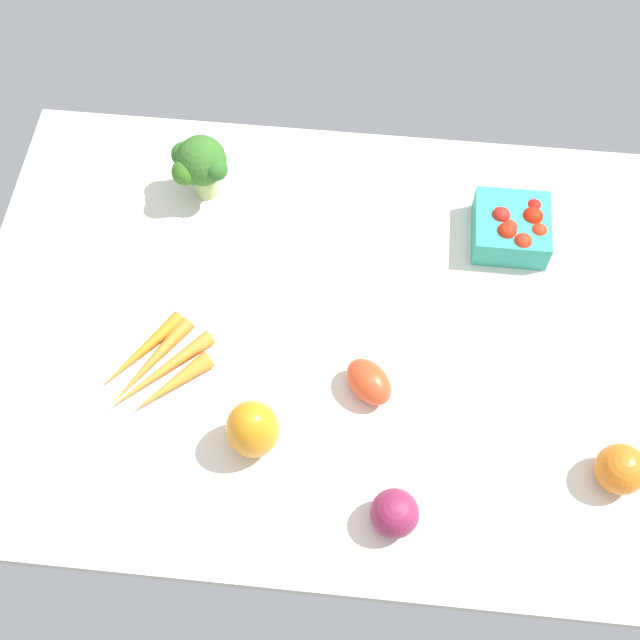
% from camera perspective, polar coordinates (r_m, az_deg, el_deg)
% --- Properties ---
extents(tablecloth, '(1.04, 0.76, 0.02)m').
position_cam_1_polar(tablecloth, '(1.25, 0.00, -0.68)').
color(tablecloth, silver).
rests_on(tablecloth, ground).
extents(roma_tomato, '(0.09, 0.09, 0.05)m').
position_cam_1_polar(roma_tomato, '(1.17, 3.33, -4.20)').
color(roma_tomato, '#DE4823').
rests_on(roma_tomato, tablecloth).
extents(bell_pepper_orange, '(0.09, 0.09, 0.10)m').
position_cam_1_polar(bell_pepper_orange, '(1.12, -4.59, -7.40)').
color(bell_pepper_orange, orange).
rests_on(bell_pepper_orange, tablecloth).
extents(carrot_bunch, '(0.16, 0.17, 0.03)m').
position_cam_1_polar(carrot_bunch, '(1.22, -11.02, -3.18)').
color(carrot_bunch, orange).
rests_on(carrot_bunch, tablecloth).
extents(broccoli_head, '(0.09, 0.08, 0.12)m').
position_cam_1_polar(broccoli_head, '(1.33, -8.18, 10.45)').
color(broccoli_head, '#A6BA75').
rests_on(broccoli_head, tablecloth).
extents(berry_basket, '(0.11, 0.11, 0.06)m').
position_cam_1_polar(berry_basket, '(1.33, 12.94, 6.14)').
color(berry_basket, teal).
rests_on(berry_basket, tablecloth).
extents(red_onion_near_basket, '(0.06, 0.06, 0.06)m').
position_cam_1_polar(red_onion_near_basket, '(1.10, 5.08, -12.94)').
color(red_onion_near_basket, '#872448').
rests_on(red_onion_near_basket, tablecloth).
extents(heirloom_tomato_orange, '(0.07, 0.07, 0.07)m').
position_cam_1_polar(heirloom_tomato_orange, '(1.18, 19.72, -9.50)').
color(heirloom_tomato_orange, orange).
rests_on(heirloom_tomato_orange, tablecloth).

